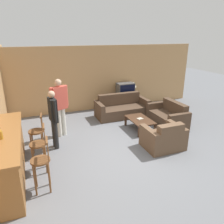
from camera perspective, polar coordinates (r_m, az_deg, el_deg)
The scene contains 17 objects.
ground_plane at distance 6.15m, azimuth 4.60°, elevation -9.75°, with size 24.00×24.00×0.00m, color slate.
wall_back at distance 9.02m, azimuth -5.58°, elevation 8.64°, with size 9.40×0.08×2.60m.
bar_counter at distance 5.32m, azimuth -24.98°, elevation -10.21°, with size 0.55×2.75×1.05m.
bar_chair_near at distance 4.63m, azimuth -17.93°, elevation -12.87°, with size 0.41×0.41×1.13m.
bar_chair_mid at distance 5.25m, azimuth -18.52°, elevation -8.83°, with size 0.40×0.40×1.13m.
bar_chair_far at distance 5.91m, azimuth -18.99°, elevation -5.58°, with size 0.43×0.43×1.13m.
couch_far at distance 8.46m, azimuth 2.55°, elevation 0.90°, with size 2.01×0.89×0.83m.
armchair_near at distance 6.25m, azimuth 13.37°, elevation -6.72°, with size 1.05×0.85×0.81m.
loveseat_right at distance 7.92m, azimuth 14.47°, elevation -1.09°, with size 0.82×1.49×0.80m.
coffee_table at distance 7.27m, azimuth 7.30°, elevation -2.20°, with size 0.65×1.08×0.37m.
tv_unit at distance 9.38m, azimuth 3.44°, elevation 2.81°, with size 1.05×0.54×0.59m.
tv at distance 9.23m, azimuth 3.52°, elevation 6.04°, with size 0.71×0.44×0.50m.
bottle at distance 4.86m, azimuth -27.12°, elevation -5.11°, with size 0.08×0.08×0.25m.
book_on_table at distance 7.26m, azimuth 7.31°, elevation -1.75°, with size 0.21×0.19×0.02m.
table_lamp at distance 9.36m, azimuth 5.63°, elevation 7.13°, with size 0.26×0.26×0.54m.
person_by_window at distance 6.74m, azimuth -13.48°, elevation 1.87°, with size 0.55×0.36×1.79m.
person_by_counter at distance 6.07m, azimuth -15.06°, elevation -1.14°, with size 0.21×0.54×1.64m.
Camera 1 is at (-2.39, -4.80, 3.02)m, focal length 35.00 mm.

